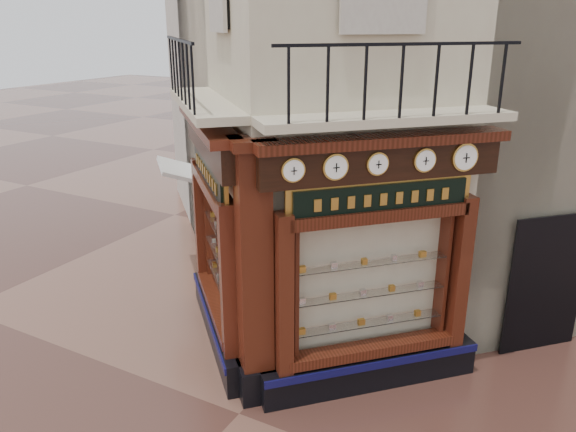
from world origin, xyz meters
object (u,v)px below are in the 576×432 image
Objects in this scene: corner_pilaster at (255,280)px; clock_a at (293,170)px; signboard_left at (209,172)px; clock_b at (335,167)px; awning at (187,274)px; clock_e at (465,157)px; clock_c at (378,164)px; clock_d at (425,160)px; signboard_right at (381,198)px.

clock_a is (0.61, 0.01, 1.67)m from corner_pilaster.
corner_pilaster reaches higher than signboard_left.
corner_pilaster reaches higher than clock_b.
awning is at bearing 106.57° from clock_b.
clock_a reaches higher than awning.
awning is at bearing 96.13° from corner_pilaster.
clock_e is 3.95m from signboard_left.
clock_a is at bearing -180.00° from clock_c.
clock_d is at bearing 0.00° from clock_a.
clock_b reaches higher than clock_a.
awning is at bearing 114.36° from signboard_right.
clock_b is 1.30m from clock_d.
clock_d is 0.16× the size of signboard_left.
signboard_left is at bearing 135.00° from signboard_right.
clock_d is at bearing -11.16° from signboard_right.
clock_b is 1.13× the size of clock_c.
clock_d reaches higher than signboard_left.
clock_e is at bearing 0.00° from clock_a.
signboard_right is (-0.92, -0.76, -0.52)m from clock_e.
clock_c is at bearing -141.82° from signboard_right.
signboard_right is (-0.47, -0.32, -0.52)m from clock_d.
clock_c is 0.55m from signboard_right.
clock_e is 0.27× the size of awning.
clock_e is 0.19× the size of signboard_left.
clock_a is 0.96× the size of clock_d.
clock_b is at bearing -22.88° from corner_pilaster.
clock_a is 0.21× the size of awning.
corner_pilaster is 1.98× the size of signboard_right.
awning is 0.72× the size of signboard_left.
clock_b reaches higher than signboard_right.
corner_pilaster is 2.12m from signboard_left.
awning is 6.28m from signboard_right.
clock_a is at bearing -175.19° from signboard_right.
clock_b is 0.91m from signboard_right.
clock_b is at bearing -180.00° from clock_e.
corner_pilaster is at bearing -173.87° from awning.
clock_e reaches higher than clock_c.
clock_d is 0.17× the size of signboard_right.
signboard_right reaches higher than awning.
signboard_left is (-3.40, -0.32, -0.52)m from clock_d.
clock_c is 0.21× the size of awning.
signboard_right is at bearing 168.84° from clock_d.
awning is (-4.26, 2.93, -3.62)m from clock_a.
corner_pilaster reaches higher than clock_a.
corner_pilaster is 2.00m from clock_b.
awning is at bearing 3.62° from signboard_left.
clock_e is (0.94, 0.94, -0.00)m from clock_c.
clock_e is at bearing 0.00° from clock_c.
clock_d is 0.63m from clock_e.
clock_d is 0.83× the size of clock_e.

